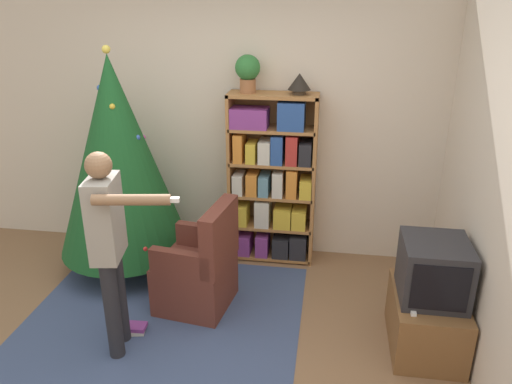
{
  "coord_description": "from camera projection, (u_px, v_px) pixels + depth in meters",
  "views": [
    {
      "loc": [
        0.89,
        -2.55,
        2.45
      ],
      "look_at": [
        0.36,
        0.88,
        1.05
      ],
      "focal_mm": 35.0,
      "sensor_mm": 36.0,
      "label": 1
    }
  ],
  "objects": [
    {
      "name": "standing_person",
      "position": [
        109.0,
        240.0,
        3.37
      ],
      "size": [
        0.68,
        0.46,
        1.51
      ],
      "rotation": [
        0.0,
        0.0,
        -1.41
      ],
      "color": "#232328",
      "rests_on": "ground_plane"
    },
    {
      "name": "armchair",
      "position": [
        199.0,
        271.0,
        4.08
      ],
      "size": [
        0.64,
        0.64,
        0.92
      ],
      "rotation": [
        0.0,
        0.0,
        -1.71
      ],
      "color": "brown",
      "rests_on": "ground_plane"
    },
    {
      "name": "wall_back",
      "position": [
        237.0,
        122.0,
        4.74
      ],
      "size": [
        8.0,
        0.1,
        2.6
      ],
      "color": "beige",
      "rests_on": "ground_plane"
    },
    {
      "name": "tv_stand",
      "position": [
        426.0,
        321.0,
        3.64
      ],
      "size": [
        0.49,
        0.71,
        0.43
      ],
      "color": "brown",
      "rests_on": "ground_plane"
    },
    {
      "name": "christmas_tree",
      "position": [
        118.0,
        157.0,
        4.38
      ],
      "size": [
        1.17,
        1.17,
        2.05
      ],
      "color": "#4C3323",
      "rests_on": "ground_plane"
    },
    {
      "name": "bookshelf",
      "position": [
        273.0,
        182.0,
        4.67
      ],
      "size": [
        0.81,
        0.29,
        1.62
      ],
      "color": "#A8703D",
      "rests_on": "ground_plane"
    },
    {
      "name": "book_pile_by_chair",
      "position": [
        134.0,
        328.0,
        3.86
      ],
      "size": [
        0.21,
        0.18,
        0.07
      ],
      "color": "beige",
      "rests_on": "ground_plane"
    },
    {
      "name": "game_remote",
      "position": [
        413.0,
        310.0,
        3.38
      ],
      "size": [
        0.04,
        0.12,
        0.02
      ],
      "color": "white",
      "rests_on": "tv_stand"
    },
    {
      "name": "area_rug",
      "position": [
        161.0,
        323.0,
        3.96
      ],
      "size": [
        2.19,
        2.01,
        0.01
      ],
      "color": "#3D4C70",
      "rests_on": "ground_plane"
    },
    {
      "name": "table_lamp",
      "position": [
        299.0,
        82.0,
        4.3
      ],
      "size": [
        0.2,
        0.2,
        0.18
      ],
      "color": "#473828",
      "rests_on": "bookshelf"
    },
    {
      "name": "potted_plant",
      "position": [
        248.0,
        71.0,
        4.33
      ],
      "size": [
        0.22,
        0.22,
        0.33
      ],
      "color": "#935B38",
      "rests_on": "bookshelf"
    },
    {
      "name": "television",
      "position": [
        434.0,
        270.0,
        3.48
      ],
      "size": [
        0.45,
        0.49,
        0.43
      ],
      "color": "#28282D",
      "rests_on": "tv_stand"
    },
    {
      "name": "book_pile_near_tree",
      "position": [
        162.0,
        280.0,
        4.45
      ],
      "size": [
        0.2,
        0.16,
        0.12
      ],
      "color": "orange",
      "rests_on": "ground_plane"
    },
    {
      "name": "ground_plane",
      "position": [
        184.0,
        380.0,
        3.38
      ],
      "size": [
        14.0,
        14.0,
        0.0
      ],
      "primitive_type": "plane",
      "color": "#846042"
    }
  ]
}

